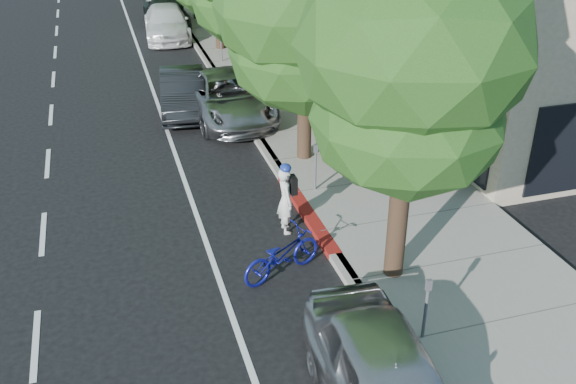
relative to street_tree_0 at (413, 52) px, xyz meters
name	(u,v)px	position (x,y,z in m)	size (l,w,h in m)	color
ground	(320,236)	(-0.90, 2.00, -4.82)	(120.00, 120.00, 0.00)	black
sidewalk	(307,107)	(1.40, 10.00, -4.75)	(4.60, 56.00, 0.15)	gray
curb	(242,114)	(-0.90, 10.00, -4.75)	(0.30, 56.00, 0.15)	#9E998E
curb_red_segment	(307,213)	(-0.90, 3.00, -4.75)	(0.32, 4.00, 0.15)	maroon
street_tree_0	(413,52)	(0.00, 0.00, 0.00)	(4.29, 4.29, 7.67)	black
street_tree_1	(306,9)	(0.00, 6.00, -0.50)	(4.87, 4.87, 7.17)	black
cyclist	(286,200)	(-1.60, 2.48, -4.01)	(0.59, 0.39, 1.62)	silver
bicycle	(282,254)	(-2.19, 0.79, -4.31)	(0.68, 1.94, 1.02)	#151893
silver_suv	(226,97)	(-1.41, 10.00, -4.09)	(2.43, 5.26, 1.46)	#99999D
dark_sedan	(183,92)	(-2.70, 11.00, -4.13)	(1.47, 4.21, 1.39)	black
white_pickup	(167,23)	(-1.96, 21.05, -4.10)	(2.02, 4.98, 1.44)	white
dark_suv_far	(165,9)	(-1.70, 23.50, -3.98)	(1.99, 4.94, 1.68)	black
pedestrian	(247,51)	(0.34, 14.34, -3.87)	(0.78, 0.61, 1.60)	black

